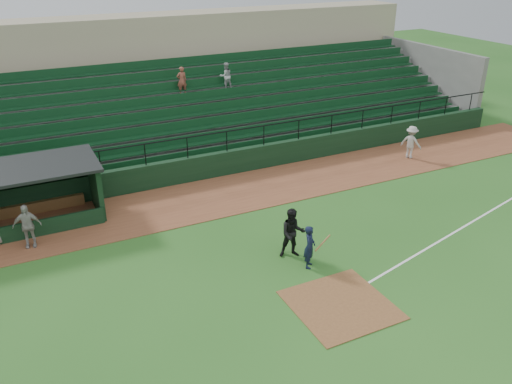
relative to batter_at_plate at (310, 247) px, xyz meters
name	(u,v)px	position (x,y,z in m)	size (l,w,h in m)	color
ground	(323,288)	(-0.26, -1.34, -0.80)	(90.00, 90.00, 0.00)	#285E1E
warning_track	(227,195)	(-0.26, 6.66, -0.78)	(40.00, 4.00, 0.03)	brown
home_plate_dirt	(341,305)	(-0.26, -2.34, -0.78)	(3.00, 3.00, 0.03)	brown
foul_line	(473,222)	(7.74, -0.14, -0.79)	(18.00, 0.09, 0.01)	white
stadium_structure	(166,101)	(-0.26, 15.12, 1.51)	(38.00, 13.08, 6.40)	black
batter_at_plate	(310,247)	(0.00, 0.00, 0.00)	(1.12, 0.71, 1.59)	black
umpire	(293,233)	(-0.18, 0.87, 0.14)	(0.91, 0.71, 1.87)	black
runner	(411,142)	(10.23, 6.56, 0.10)	(1.12, 0.65, 1.74)	#ADA8A2
dugout_player_a	(27,226)	(-8.62, 5.73, 0.09)	(1.00, 0.42, 1.71)	#9F9A95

